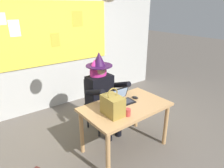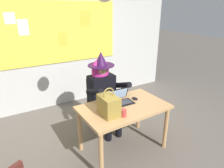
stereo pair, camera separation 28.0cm
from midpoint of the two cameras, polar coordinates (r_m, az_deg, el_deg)
The scene contains 9 objects.
ground_plane at distance 3.16m, azimuth -2.49°, elevation -19.25°, with size 24.00×24.00×0.00m, color #5B544C.
wall_back_bulletin at distance 4.28m, azimuth -18.16°, elevation 10.49°, with size 5.30×2.18×2.61m.
desk_main at distance 2.91m, azimuth 1.08°, elevation -7.90°, with size 1.26×0.80×0.73m.
chair_at_desk at distance 3.51m, azimuth -6.30°, elevation -4.72°, with size 0.44×0.44×0.92m.
person_costumed at distance 3.30m, azimuth -5.32°, elevation -1.21°, with size 0.60×0.69×1.38m.
laptop at distance 2.95m, azimuth 0.01°, elevation -4.36°, with size 0.34×0.26×0.20m.
computer_mouse at distance 3.08m, azimuth 4.00°, elevation -3.91°, with size 0.06×0.10×0.03m, color black.
handbag at distance 2.59m, azimuth -2.92°, elevation -6.16°, with size 0.20×0.30×0.38m.
coffee_mug at distance 2.60m, azimuth 1.37°, elevation -8.12°, with size 0.08×0.08×0.10m, color #B23833.
Camera 1 is at (-1.43, -1.93, 2.07)m, focal length 32.17 mm.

